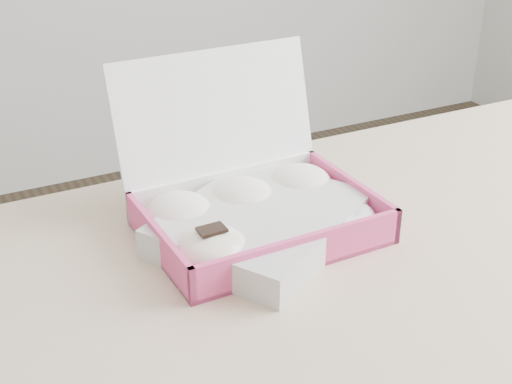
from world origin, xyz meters
name	(u,v)px	position (x,y,z in m)	size (l,w,h in m)	color
table	(428,299)	(0.00, 0.00, 0.67)	(1.20, 0.80, 0.75)	tan
donut_box	(252,206)	(-0.19, 0.16, 0.79)	(0.31, 0.28, 0.22)	white
newspapers	(262,224)	(-0.19, 0.14, 0.77)	(0.27, 0.22, 0.04)	beige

